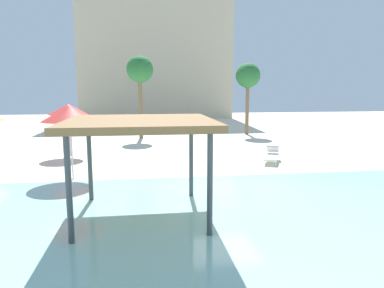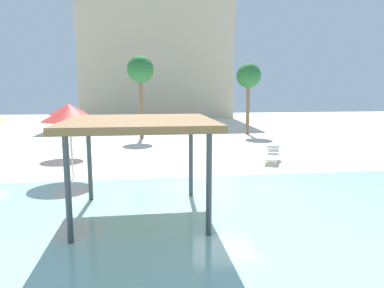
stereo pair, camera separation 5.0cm
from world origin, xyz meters
name	(u,v)px [view 1 (the left image)]	position (x,y,z in m)	size (l,w,h in m)	color
ground_plane	(224,187)	(0.00, 0.00, 0.00)	(80.00, 80.00, 0.00)	beige
lagoon_water	(279,252)	(0.00, -5.25, 0.02)	(44.00, 13.50, 0.04)	#99D1C6
shade_pavilion	(140,126)	(-2.93, -2.58, 2.54)	(3.91, 3.91, 2.72)	#42474C
beach_umbrella_red_1	(68,109)	(-6.72, 7.08, 2.49)	(2.04, 2.04, 2.77)	silver
beach_umbrella_red_3	(70,114)	(-5.66, 2.02, 2.59)	(2.19, 2.19, 2.90)	silver
lounge_chair_3	(272,155)	(3.37, 4.09, 0.33)	(1.34, 1.97, 0.74)	white
palm_tree_0	(248,77)	(5.30, 14.69, 4.48)	(1.90, 1.90, 5.54)	brown
palm_tree_1	(140,71)	(-2.99, 13.59, 4.81)	(1.90, 1.90, 5.89)	brown
hotel_block_0	(155,41)	(-1.07, 33.98, 9.62)	(18.32, 8.10, 19.24)	beige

